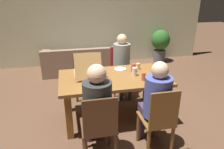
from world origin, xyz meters
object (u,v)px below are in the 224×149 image
Objects in this scene: person_1 at (156,99)px; drinking_glass_1 at (144,77)px; couch at (84,62)px; person_2 at (122,60)px; plate_0 at (120,69)px; drinking_glass_2 at (138,66)px; drinking_glass_3 at (135,72)px; chair_0 at (99,127)px; chair_3 at (84,74)px; person_0 at (97,104)px; chair_2 at (120,68)px; plate_1 at (159,79)px; dining_table at (113,83)px; potted_plant at (160,43)px; chair_1 at (159,121)px; pizza_box_0 at (87,72)px; drinking_glass_0 at (133,68)px.

drinking_glass_1 is (0.05, 0.58, 0.07)m from person_1.
person_2 is at bearing -66.51° from couch.
plate_0 is 0.59m from drinking_glass_1.
drinking_glass_3 is at bearing -119.50° from drinking_glass_2.
chair_0 is 1.88m from chair_3.
person_2 reaches higher than chair_3.
chair_0 is at bearing -90.00° from person_0.
person_0 is 1.94m from chair_2.
chair_2 is at bearing 66.60° from person_0.
plate_1 is 0.26m from drinking_glass_1.
person_1 reaches higher than dining_table.
person_2 is 9.43× the size of drinking_glass_3.
chair_0 is at bearing -91.95° from couch.
potted_plant reaches higher than drinking_glass_2.
person_2 is 5.61× the size of plate_1.
plate_0 is 0.31m from drinking_glass_2.
chair_0 is 0.99× the size of chair_1.
chair_0 is 0.99× the size of chair_2.
pizza_box_0 is 0.90m from drinking_glass_2.
person_1 is 3.94m from potted_plant.
drinking_glass_3 is 0.06× the size of couch.
person_0 is 4.31m from potted_plant.
chair_1 is at bearing -78.76° from couch.
dining_table is 15.96× the size of drinking_glass_2.
chair_1 reaches higher than couch.
chair_1 reaches higher than plate_1.
chair_1 is at bearing -95.76° from drinking_glass_2.
person_2 is 0.60× the size of couch.
chair_3 is (-0.77, 1.89, -0.02)m from chair_1.
chair_1 is 2.04m from chair_3.
person_0 is at bearing 168.49° from chair_1.
chair_3 is 6.63× the size of drinking_glass_3.
chair_3 is at bearing 90.00° from chair_0.
drinking_glass_0 reaches higher than drinking_glass_1.
chair_1 is 6.92× the size of drinking_glass_0.
dining_table is 3.26× the size of pizza_box_0.
person_1 is at bearing 90.00° from chair_1.
plate_0 is at bearing 64.78° from chair_0.
drinking_glass_2 is 0.80× the size of drinking_glass_3.
potted_plant is (1.71, 1.75, 0.04)m from chair_2.
person_2 is at bearing 90.45° from drinking_glass_0.
drinking_glass_0 is (0.01, -0.83, 0.30)m from chair_2.
chair_2 is (-0.00, 1.79, -0.22)m from person_1.
drinking_glass_1 is at bearing -98.74° from drinking_glass_2.
chair_2 reaches higher than chair_1.
drinking_glass_3 is (-0.15, -0.27, 0.01)m from drinking_glass_2.
chair_0 is 0.45× the size of couch.
dining_table is 1.35× the size of person_1.
potted_plant reaches higher than drinking_glass_1.
drinking_glass_1 is at bearing -67.05° from plate_0.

